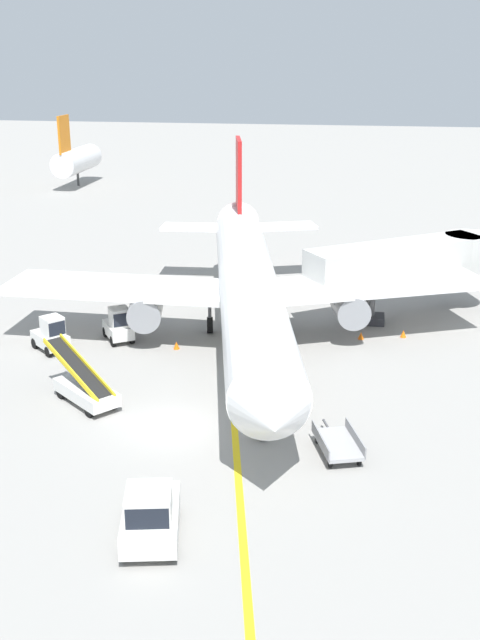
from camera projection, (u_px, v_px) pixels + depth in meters
name	position (u px, v px, depth m)	size (l,w,h in m)	color
ground_plane	(170.00, 426.00, 34.46)	(300.00, 300.00, 0.00)	gray
taxi_line_yellow	(231.00, 384.00, 38.82)	(0.30, 80.00, 0.01)	yellow
airliner	(248.00, 284.00, 43.53)	(28.02, 35.11, 10.10)	white
jet_bridge	(414.00, 262.00, 47.73)	(11.90, 9.42, 4.85)	beige
pushback_tug	(150.00, 515.00, 26.13)	(2.60, 3.91, 2.20)	silver
baggage_tug_near_wing	(119.00, 326.00, 44.31)	(2.41, 2.72, 2.10)	silver
baggage_tug_by_cargo_door	(51.00, 335.00, 42.83)	(2.66, 2.56, 2.10)	silver
belt_loader_forward_hold	(85.00, 388.00, 36.54)	(4.64, 4.16, 2.59)	silver
baggage_cart_loaded	(338.00, 444.00, 31.98)	(2.36, 3.82, 0.94)	#A5A5A8
ground_crew_marshaller	(290.00, 390.00, 35.92)	(0.36, 0.24, 1.70)	#26262D
ground_crew_wing_walker	(267.00, 368.00, 38.50)	(0.36, 0.24, 1.70)	#26262D
safety_cone_nose_left	(291.00, 348.00, 42.91)	(0.36, 0.36, 0.44)	orange
safety_cone_nose_right	(361.00, 335.00, 44.83)	(0.36, 0.36, 0.44)	orange
safety_cone_wingtip_left	(176.00, 345.00, 43.35)	(0.36, 0.36, 0.44)	orange
safety_cone_wingtip_right	(403.00, 334.00, 45.12)	(0.36, 0.36, 0.44)	orange
distant_aircraft_mid_right	(76.00, 160.00, 94.84)	(3.00, 10.10, 8.80)	silver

